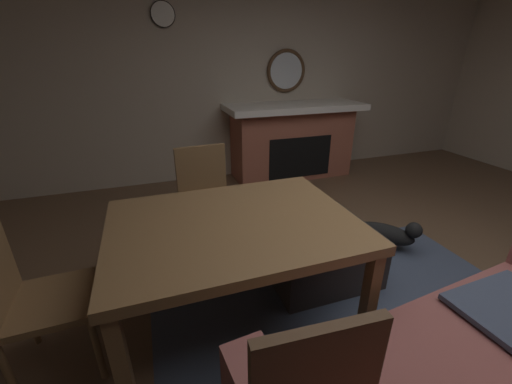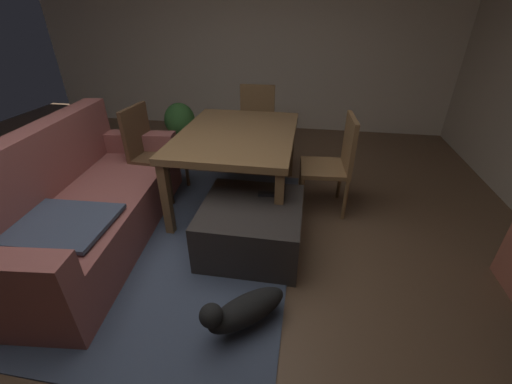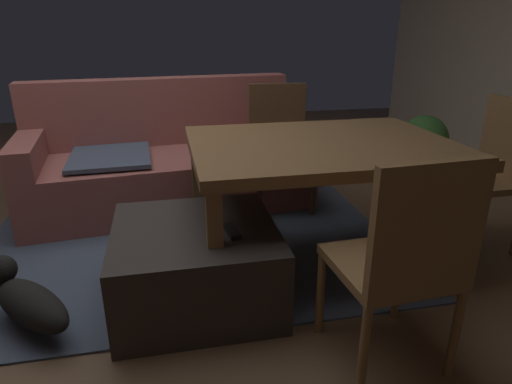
{
  "view_description": "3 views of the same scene",
  "coord_description": "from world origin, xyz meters",
  "px_view_note": "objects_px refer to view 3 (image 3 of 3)",
  "views": [
    {
      "loc": [
        1.6,
        1.26,
        1.65
      ],
      "look_at": [
        0.82,
        -1.0,
        0.61
      ],
      "focal_mm": 22.3,
      "sensor_mm": 36.0,
      "label": 1
    },
    {
      "loc": [
        -1.63,
        -1.01,
        1.75
      ],
      "look_at": [
        0.01,
        -0.74,
        0.79
      ],
      "focal_mm": 22.37,
      "sensor_mm": 36.0,
      "label": 2
    },
    {
      "loc": [
        0.34,
        -2.61,
        1.34
      ],
      "look_at": [
        0.77,
        -0.58,
        0.55
      ],
      "focal_mm": 30.79,
      "sensor_mm": 36.0,
      "label": 3
    }
  ],
  "objects_px": {
    "ottoman_coffee_table": "(196,264)",
    "tv_remote": "(232,231)",
    "dining_table": "(321,154)",
    "dining_chair_north": "(279,139)",
    "dining_chair_east": "(490,166)",
    "couch": "(168,162)",
    "dining_chair_south": "(405,256)",
    "small_dog": "(28,300)",
    "potted_plant": "(423,145)"
  },
  "relations": [
    {
      "from": "ottoman_coffee_table",
      "to": "tv_remote",
      "type": "xyz_separation_m",
      "value": [
        0.17,
        -0.11,
        0.22
      ]
    },
    {
      "from": "ottoman_coffee_table",
      "to": "tv_remote",
      "type": "bearing_deg",
      "value": -31.72
    },
    {
      "from": "dining_table",
      "to": "dining_chair_north",
      "type": "relative_size",
      "value": 1.56
    },
    {
      "from": "ottoman_coffee_table",
      "to": "dining_chair_east",
      "type": "xyz_separation_m",
      "value": [
        1.86,
        0.27,
        0.32
      ]
    },
    {
      "from": "ottoman_coffee_table",
      "to": "dining_chair_north",
      "type": "bearing_deg",
      "value": 58.14
    },
    {
      "from": "couch",
      "to": "dining_chair_south",
      "type": "relative_size",
      "value": 2.36
    },
    {
      "from": "ottoman_coffee_table",
      "to": "small_dog",
      "type": "distance_m",
      "value": 0.79
    },
    {
      "from": "small_dog",
      "to": "potted_plant",
      "type": "bearing_deg",
      "value": 27.45
    },
    {
      "from": "dining_chair_north",
      "to": "dining_table",
      "type": "bearing_deg",
      "value": -90.36
    },
    {
      "from": "potted_plant",
      "to": "small_dog",
      "type": "height_order",
      "value": "potted_plant"
    },
    {
      "from": "dining_table",
      "to": "dining_chair_south",
      "type": "distance_m",
      "value": 0.94
    },
    {
      "from": "tv_remote",
      "to": "dining_chair_north",
      "type": "distance_m",
      "value": 1.43
    },
    {
      "from": "dining_chair_north",
      "to": "potted_plant",
      "type": "xyz_separation_m",
      "value": [
        1.38,
        0.22,
        -0.18
      ]
    },
    {
      "from": "small_dog",
      "to": "dining_chair_north",
      "type": "bearing_deg",
      "value": 40.09
    },
    {
      "from": "small_dog",
      "to": "couch",
      "type": "bearing_deg",
      "value": 65.78
    },
    {
      "from": "tv_remote",
      "to": "couch",
      "type": "bearing_deg",
      "value": 94.11
    },
    {
      "from": "ottoman_coffee_table",
      "to": "small_dog",
      "type": "height_order",
      "value": "ottoman_coffee_table"
    },
    {
      "from": "couch",
      "to": "dining_chair_north",
      "type": "distance_m",
      "value": 0.9
    },
    {
      "from": "couch",
      "to": "dining_table",
      "type": "relative_size",
      "value": 1.52
    },
    {
      "from": "potted_plant",
      "to": "dining_chair_east",
      "type": "bearing_deg",
      "value": -103.15
    },
    {
      "from": "tv_remote",
      "to": "dining_chair_east",
      "type": "xyz_separation_m",
      "value": [
        1.68,
        0.38,
        0.1
      ]
    },
    {
      "from": "couch",
      "to": "dining_chair_south",
      "type": "height_order",
      "value": "couch"
    },
    {
      "from": "ottoman_coffee_table",
      "to": "small_dog",
      "type": "bearing_deg",
      "value": -173.69
    },
    {
      "from": "potted_plant",
      "to": "tv_remote",
      "type": "bearing_deg",
      "value": -141.93
    },
    {
      "from": "ottoman_coffee_table",
      "to": "dining_table",
      "type": "distance_m",
      "value": 0.91
    },
    {
      "from": "tv_remote",
      "to": "dining_chair_east",
      "type": "height_order",
      "value": "dining_chair_east"
    },
    {
      "from": "dining_table",
      "to": "dining_chair_north",
      "type": "bearing_deg",
      "value": 89.64
    },
    {
      "from": "couch",
      "to": "small_dog",
      "type": "height_order",
      "value": "couch"
    },
    {
      "from": "couch",
      "to": "small_dog",
      "type": "bearing_deg",
      "value": -114.22
    },
    {
      "from": "ottoman_coffee_table",
      "to": "dining_chair_north",
      "type": "height_order",
      "value": "dining_chair_north"
    },
    {
      "from": "couch",
      "to": "tv_remote",
      "type": "xyz_separation_m",
      "value": [
        0.28,
        -1.52,
        0.1
      ]
    },
    {
      "from": "couch",
      "to": "potted_plant",
      "type": "relative_size",
      "value": 3.6
    },
    {
      "from": "dining_chair_east",
      "to": "potted_plant",
      "type": "bearing_deg",
      "value": 76.85
    },
    {
      "from": "tv_remote",
      "to": "dining_chair_south",
      "type": "height_order",
      "value": "dining_chair_south"
    },
    {
      "from": "couch",
      "to": "dining_table",
      "type": "distance_m",
      "value": 1.47
    },
    {
      "from": "dining_table",
      "to": "small_dog",
      "type": "distance_m",
      "value": 1.65
    },
    {
      "from": "dining_chair_north",
      "to": "couch",
      "type": "bearing_deg",
      "value": 165.69
    },
    {
      "from": "dining_chair_east",
      "to": "couch",
      "type": "bearing_deg",
      "value": 149.73
    },
    {
      "from": "dining_chair_north",
      "to": "ottoman_coffee_table",
      "type": "bearing_deg",
      "value": -121.86
    },
    {
      "from": "ottoman_coffee_table",
      "to": "potted_plant",
      "type": "height_order",
      "value": "potted_plant"
    },
    {
      "from": "dining_chair_north",
      "to": "dining_chair_east",
      "type": "bearing_deg",
      "value": -39.9
    },
    {
      "from": "dining_chair_east",
      "to": "dining_table",
      "type": "bearing_deg",
      "value": -179.86
    },
    {
      "from": "couch",
      "to": "ottoman_coffee_table",
      "type": "height_order",
      "value": "couch"
    },
    {
      "from": "ottoman_coffee_table",
      "to": "tv_remote",
      "type": "relative_size",
      "value": 5.0
    },
    {
      "from": "ottoman_coffee_table",
      "to": "tv_remote",
      "type": "height_order",
      "value": "tv_remote"
    },
    {
      "from": "dining_chair_north",
      "to": "small_dog",
      "type": "relative_size",
      "value": 1.8
    },
    {
      "from": "couch",
      "to": "dining_chair_south",
      "type": "xyz_separation_m",
      "value": [
        0.85,
        -2.08,
        0.2
      ]
    },
    {
      "from": "tv_remote",
      "to": "potted_plant",
      "type": "xyz_separation_m",
      "value": [
        1.95,
        1.53,
        -0.08
      ]
    },
    {
      "from": "couch",
      "to": "tv_remote",
      "type": "bearing_deg",
      "value": -79.69
    },
    {
      "from": "dining_chair_east",
      "to": "tv_remote",
      "type": "bearing_deg",
      "value": -167.31
    }
  ]
}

